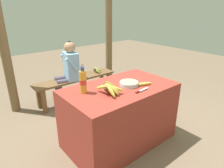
# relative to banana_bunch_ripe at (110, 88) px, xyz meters

# --- Properties ---
(ground_plane) EXTENTS (12.00, 12.00, 0.00)m
(ground_plane) POSITION_rel_banana_bunch_ripe_xyz_m (0.23, 0.09, -0.84)
(ground_plane) COLOR #75604C
(market_counter) EXTENTS (1.33, 0.79, 0.77)m
(market_counter) POSITION_rel_banana_bunch_ripe_xyz_m (0.23, 0.09, -0.46)
(market_counter) COLOR maroon
(market_counter) RESTS_ON ground_plane
(banana_bunch_ripe) EXTENTS (0.22, 0.33, 0.17)m
(banana_bunch_ripe) POSITION_rel_banana_bunch_ripe_xyz_m (0.00, 0.00, 0.00)
(banana_bunch_ripe) COLOR #4C381E
(banana_bunch_ripe) RESTS_ON market_counter
(serving_bowl) EXTENTS (0.23, 0.23, 0.05)m
(serving_bowl) POSITION_rel_banana_bunch_ripe_xyz_m (0.34, 0.05, -0.05)
(serving_bowl) COLOR silver
(serving_bowl) RESTS_ON market_counter
(water_bottle) EXTENTS (0.08, 0.08, 0.32)m
(water_bottle) POSITION_rel_banana_bunch_ripe_xyz_m (-0.20, 0.22, 0.05)
(water_bottle) COLOR gold
(water_bottle) RESTS_ON market_counter
(loose_banana_front) EXTENTS (0.22, 0.11, 0.04)m
(loose_banana_front) POSITION_rel_banana_bunch_ripe_xyz_m (0.47, -0.06, -0.06)
(loose_banana_front) COLOR #E0C64C
(loose_banana_front) RESTS_ON market_counter
(knife) EXTENTS (0.21, 0.04, 0.02)m
(knife) POSITION_rel_banana_bunch_ripe_xyz_m (0.30, -0.16, -0.07)
(knife) COLOR #BCBCC1
(knife) RESTS_ON market_counter
(wooden_bench) EXTENTS (1.54, 0.32, 0.44)m
(wooden_bench) POSITION_rel_banana_bunch_ripe_xyz_m (0.44, 1.53, -0.47)
(wooden_bench) COLOR brown
(wooden_bench) RESTS_ON ground_plane
(seated_vendor) EXTENTS (0.45, 0.42, 1.11)m
(seated_vendor) POSITION_rel_banana_bunch_ripe_xyz_m (0.30, 1.51, -0.19)
(seated_vendor) COLOR #564C60
(seated_vendor) RESTS_ON ground_plane
(banana_bunch_green) EXTENTS (0.17, 0.29, 0.13)m
(banana_bunch_green) POSITION_rel_banana_bunch_ripe_xyz_m (0.90, 1.54, -0.34)
(banana_bunch_green) COLOR #4C381E
(banana_bunch_green) RESTS_ON wooden_bench
(support_post_near) EXTENTS (0.14, 0.14, 2.40)m
(support_post_near) POSITION_rel_banana_bunch_ripe_xyz_m (-0.58, 1.83, 0.36)
(support_post_near) COLOR brown
(support_post_near) RESTS_ON ground_plane
(support_post_far) EXTENTS (0.14, 0.14, 2.40)m
(support_post_far) POSITION_rel_banana_bunch_ripe_xyz_m (1.45, 1.83, 0.36)
(support_post_far) COLOR brown
(support_post_far) RESTS_ON ground_plane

